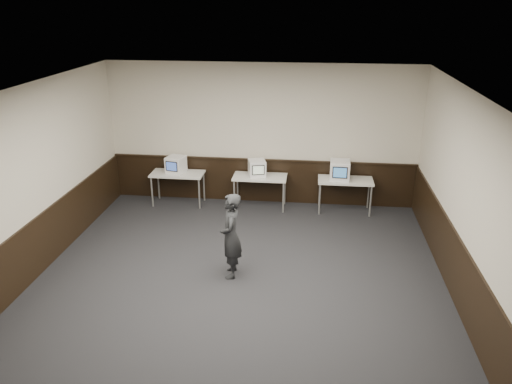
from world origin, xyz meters
TOP-DOWN VIEW (x-y plane):
  - floor at (0.00, 0.00)m, footprint 8.00×8.00m
  - ceiling at (0.00, 0.00)m, footprint 8.00×8.00m
  - back_wall at (0.00, 4.00)m, footprint 7.00×0.00m
  - left_wall at (-3.50, 0.00)m, footprint 0.00×8.00m
  - right_wall at (3.50, 0.00)m, footprint 0.00×8.00m
  - wainscot_back at (0.00, 3.98)m, footprint 6.98×0.04m
  - wainscot_left at (-3.48, 0.00)m, footprint 0.04×7.98m
  - wainscot_right at (3.48, 0.00)m, footprint 0.04×7.98m
  - wainscot_rail at (0.00, 3.96)m, footprint 6.98×0.06m
  - desk_left at (-1.90, 3.60)m, footprint 1.20×0.60m
  - desk_center at (0.00, 3.60)m, footprint 1.20×0.60m
  - desk_right at (1.90, 3.60)m, footprint 1.20×0.60m
  - emac_left at (-1.93, 3.62)m, footprint 0.46×0.47m
  - emac_center at (-0.07, 3.61)m, footprint 0.46×0.47m
  - emac_right at (1.76, 3.59)m, footprint 0.44×0.48m
  - person at (-0.16, 0.56)m, footprint 0.41×0.58m

SIDE VIEW (x-z plane):
  - floor at x=0.00m, z-range 0.00..0.00m
  - wainscot_back at x=0.00m, z-range 0.00..1.00m
  - wainscot_left at x=-3.48m, z-range 0.00..1.00m
  - wainscot_right at x=3.48m, z-range 0.00..1.00m
  - desk_left at x=-1.90m, z-range 0.30..1.05m
  - desk_center at x=0.00m, z-range 0.30..1.05m
  - desk_right at x=1.90m, z-range 0.30..1.05m
  - person at x=-0.16m, z-range 0.00..1.50m
  - emac_center at x=-0.07m, z-range 0.75..1.12m
  - emac_left at x=-1.93m, z-range 0.75..1.13m
  - emac_right at x=1.76m, z-range 0.75..1.18m
  - wainscot_rail at x=0.00m, z-range 1.00..1.04m
  - back_wall at x=0.00m, z-range -1.90..5.10m
  - left_wall at x=-3.50m, z-range -2.40..5.60m
  - right_wall at x=3.50m, z-range -2.40..5.60m
  - ceiling at x=0.00m, z-range 3.20..3.20m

